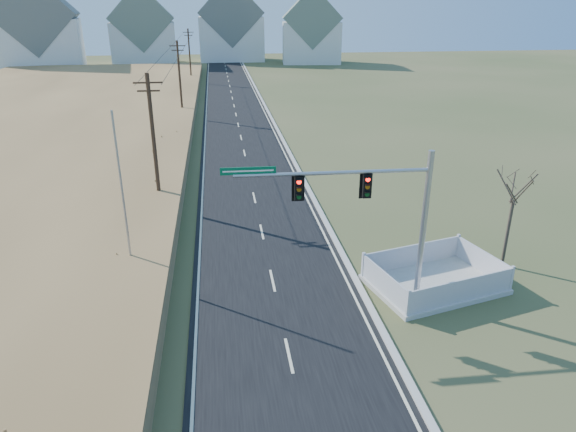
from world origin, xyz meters
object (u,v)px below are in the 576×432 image
at_px(traffic_signal_mast, 383,215).
at_px(flagpole, 125,216).
at_px(fence_enclosure, 434,281).
at_px(open_sign, 391,293).
at_px(bare_tree, 516,185).

height_order(traffic_signal_mast, flagpole, flagpole).
xyz_separation_m(fence_enclosure, open_sign, (-2.50, -0.86, 0.07)).
xyz_separation_m(fence_enclosure, flagpole, (-14.86, 2.91, 3.13)).
xyz_separation_m(open_sign, flagpole, (-12.35, 3.76, 3.06)).
bearing_deg(fence_enclosure, open_sign, -175.36).
height_order(fence_enclosure, flagpole, flagpole).
relative_size(traffic_signal_mast, flagpole, 1.07).
bearing_deg(open_sign, flagpole, 177.28).
bearing_deg(bare_tree, fence_enclosure, -160.56).
bearing_deg(fence_enclosure, bare_tree, 5.19).
relative_size(open_sign, bare_tree, 0.12).
xyz_separation_m(traffic_signal_mast, flagpole, (-11.63, 3.96, -1.05)).
height_order(traffic_signal_mast, bare_tree, traffic_signal_mast).
height_order(traffic_signal_mast, open_sign, traffic_signal_mast).
bearing_deg(traffic_signal_mast, open_sign, 17.07).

